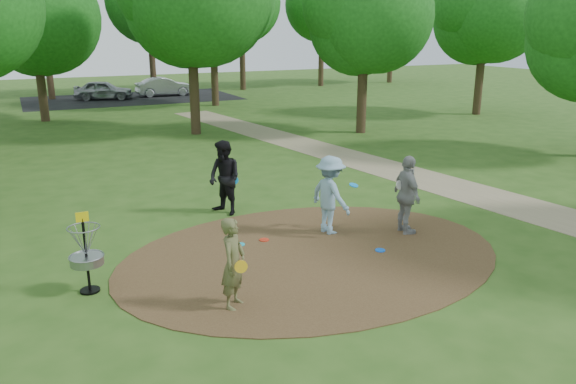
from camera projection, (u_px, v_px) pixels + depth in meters
name	position (u px, v px, depth m)	size (l,w,h in m)	color
ground	(312.00, 256.00, 11.98)	(100.00, 100.00, 0.00)	#2D5119
dirt_clearing	(312.00, 255.00, 11.97)	(8.40, 8.40, 0.02)	#47301C
footpath	(475.00, 194.00, 16.43)	(2.00, 40.00, 0.01)	#8C7A5B
parking_lot	(132.00, 98.00, 38.72)	(14.00, 8.00, 0.01)	black
player_observer_with_disc	(233.00, 263.00, 9.56)	(0.69, 0.70, 1.63)	brown
player_throwing_with_disc	(330.00, 195.00, 13.05)	(1.26, 1.31, 1.86)	#82A7C1
player_walking_with_disc	(225.00, 178.00, 14.42)	(1.04, 1.15, 1.93)	black
player_waiting_with_disc	(407.00, 195.00, 13.03)	(0.64, 1.16, 1.87)	gray
disc_ground_cyan	(240.00, 244.00, 12.52)	(0.22, 0.22, 0.02)	#19AFCB
disc_ground_blue	(380.00, 250.00, 12.19)	(0.22, 0.22, 0.02)	blue
disc_ground_red	(264.00, 240.00, 12.79)	(0.22, 0.22, 0.02)	red
car_left	(103.00, 90.00, 37.85)	(1.53, 3.79, 1.29)	#97999E
car_right	(164.00, 87.00, 39.91)	(1.39, 3.98, 1.31)	#9D9EA5
disc_golf_basket	(85.00, 247.00, 10.11)	(0.63, 0.63, 1.54)	black
tree_ring	(231.00, 10.00, 19.34)	(37.26, 46.08, 9.57)	#332316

